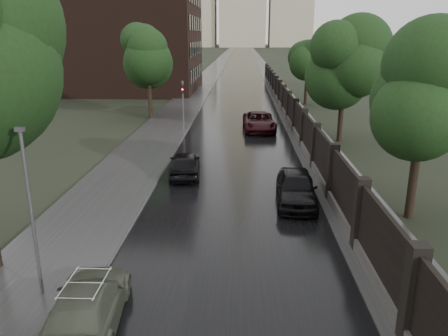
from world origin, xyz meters
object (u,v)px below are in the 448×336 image
tree_right_b (344,72)px  volga_sedan (87,306)px  traffic_light (183,101)px  tree_right_c (308,59)px  hatchback_left (185,164)px  car_right_far (259,122)px  car_right_near (296,187)px  tree_right_a (424,101)px  lamp_post (32,214)px  tree_left_far (148,61)px

tree_right_b → volga_sedan: tree_right_b is taller
traffic_light → tree_right_c: bearing=51.8°
volga_sedan → hatchback_left: (0.89, 13.03, 0.05)m
tree_right_c → car_right_far: tree_right_c is taller
car_right_far → tree_right_b: bearing=-33.5°
tree_right_c → traffic_light: (-11.80, -15.01, -2.55)m
tree_right_c → hatchback_left: size_ratio=1.74×
volga_sedan → car_right_near: bearing=-130.7°
tree_right_a → traffic_light: (-11.80, 16.99, -2.55)m
tree_right_c → hatchback_left: (-10.20, -26.72, -4.26)m
traffic_light → tree_right_b: bearing=-14.2°
traffic_light → hatchback_left: bearing=-82.2°
tree_right_b → tree_right_c: bearing=90.0°
tree_right_a → hatchback_left: bearing=152.6°
traffic_light → car_right_near: 17.21m
tree_right_a → tree_right_c: size_ratio=1.00×
tree_right_b → tree_right_c: same height
tree_right_b → traffic_light: (-11.80, 2.99, -2.55)m
hatchback_left → car_right_near: size_ratio=0.91×
lamp_post → traffic_light: (1.10, 23.49, -0.27)m
volga_sedan → hatchback_left: size_ratio=1.09×
tree_left_far → tree_right_c: tree_left_far is taller
tree_left_far → tree_right_b: size_ratio=1.05×
traffic_light → volga_sedan: (0.71, -24.75, -1.76)m
volga_sedan → hatchback_left: hatchback_left is taller
tree_left_far → tree_right_b: (15.50, -8.00, -0.29)m
tree_left_far → car_right_far: 11.69m
tree_right_b → hatchback_left: tree_right_b is taller
tree_right_a → lamp_post: (-12.90, -6.50, -2.28)m
traffic_light → car_right_far: 6.31m
tree_left_far → lamp_post: bearing=-84.8°
tree_left_far → car_right_far: tree_left_far is taller
tree_right_a → hatchback_left: 12.25m
lamp_post → volga_sedan: lamp_post is taller
volga_sedan → car_right_far: size_ratio=0.82×
hatchback_left → tree_right_c: bearing=-115.8°
tree_left_far → traffic_light: 6.84m
tree_right_a → tree_right_c: (0.00, 32.00, 0.00)m
tree_right_b → car_right_far: tree_right_b is taller
tree_left_far → tree_right_a: (15.50, -22.00, -0.29)m
tree_left_far → lamp_post: size_ratio=1.45×
tree_left_far → lamp_post: (2.60, -28.50, -2.57)m
tree_right_a → car_right_far: 18.83m
tree_right_c → tree_right_a: bearing=-90.0°
lamp_post → hatchback_left: (2.70, 11.78, -1.99)m
car_right_far → volga_sedan: bearing=-104.5°
car_right_far → lamp_post: bearing=-109.2°
lamp_post → car_right_far: bearing=73.3°
tree_right_b → car_right_far: (-5.72, 3.44, -4.21)m
tree_right_a → car_right_far: tree_right_a is taller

